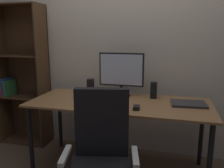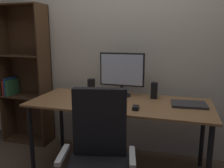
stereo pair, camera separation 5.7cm
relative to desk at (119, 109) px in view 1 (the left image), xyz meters
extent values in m
cube|color=beige|center=(0.00, 0.54, 0.63)|extent=(6.40, 0.10, 2.60)
cube|color=olive|center=(0.00, 0.00, 0.06)|extent=(1.77, 0.74, 0.02)
cylinder|color=black|center=(-0.83, -0.31, -0.31)|extent=(0.04, 0.04, 0.72)
cylinder|color=black|center=(0.83, -0.31, -0.31)|extent=(0.04, 0.04, 0.72)
cylinder|color=black|center=(-0.83, 0.31, -0.31)|extent=(0.04, 0.04, 0.72)
cylinder|color=black|center=(0.83, 0.31, -0.31)|extent=(0.04, 0.04, 0.72)
cylinder|color=black|center=(-0.03, 0.23, 0.08)|extent=(0.20, 0.20, 0.01)
cylinder|color=black|center=(-0.03, 0.23, 0.14)|extent=(0.04, 0.04, 0.10)
cube|color=black|center=(-0.03, 0.23, 0.36)|extent=(0.48, 0.03, 0.35)
cube|color=silver|center=(-0.03, 0.21, 0.36)|extent=(0.45, 0.01, 0.32)
cube|color=black|center=(-0.03, -0.22, 0.08)|extent=(0.29, 0.12, 0.02)
cube|color=black|center=(0.20, -0.20, 0.09)|extent=(0.06, 0.10, 0.03)
cylinder|color=#B72D28|center=(0.01, -0.04, 0.13)|extent=(0.08, 0.08, 0.11)
cube|color=#B72D28|center=(0.06, -0.04, 0.13)|extent=(0.02, 0.01, 0.06)
cube|color=#2D2D30|center=(0.66, 0.06, 0.09)|extent=(0.34, 0.26, 0.02)
cube|color=black|center=(-0.38, 0.22, 0.16)|extent=(0.06, 0.07, 0.17)
cube|color=black|center=(0.32, 0.22, 0.16)|extent=(0.06, 0.07, 0.17)
cube|color=black|center=(0.01, -0.60, 0.08)|extent=(0.41, 0.16, 0.52)
cube|color=silver|center=(-0.18, -0.84, -0.09)|extent=(0.10, 0.26, 0.03)
cube|color=silver|center=(0.28, -0.73, -0.09)|extent=(0.10, 0.26, 0.03)
cube|color=#4C331E|center=(-1.64, 0.33, 0.21)|extent=(0.02, 0.28, 1.75)
cube|color=#4C331E|center=(-1.03, 0.33, 0.21)|extent=(0.02, 0.28, 1.75)
cube|color=#4C331E|center=(-1.34, 0.46, 0.21)|extent=(0.62, 0.01, 1.75)
cube|color=#4C331E|center=(-1.34, 0.33, -0.66)|extent=(0.59, 0.26, 0.02)
cube|color=#4C331E|center=(-1.34, 0.33, -0.05)|extent=(0.59, 0.26, 0.02)
cube|color=#4C331E|center=(-1.34, 0.33, 0.47)|extent=(0.59, 0.26, 0.02)
cube|color=#4C331E|center=(-1.34, 0.33, 1.08)|extent=(0.59, 0.26, 0.02)
cube|color=#B22D28|center=(-1.59, 0.32, 0.05)|extent=(0.02, 0.22, 0.19)
cube|color=#28478C|center=(-1.56, 0.32, 0.07)|extent=(0.02, 0.22, 0.23)
cube|color=#337242|center=(-1.53, 0.32, 0.06)|extent=(0.03, 0.22, 0.20)
camera|label=1|loc=(0.50, -2.16, 0.72)|focal=37.17mm
camera|label=2|loc=(0.56, -2.15, 0.72)|focal=37.17mm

